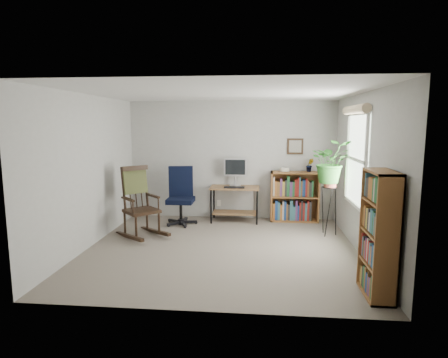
# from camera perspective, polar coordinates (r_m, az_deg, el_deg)

# --- Properties ---
(floor) EXTENTS (4.20, 4.00, 0.00)m
(floor) POSITION_cam_1_polar(r_m,az_deg,el_deg) (5.99, -0.37, -10.56)
(floor) COLOR slate
(floor) RESTS_ON ground
(ceiling) EXTENTS (4.20, 4.00, 0.00)m
(ceiling) POSITION_cam_1_polar(r_m,az_deg,el_deg) (5.68, -0.39, 12.99)
(ceiling) COLOR silver
(ceiling) RESTS_ON ground
(wall_back) EXTENTS (4.20, 0.00, 2.40)m
(wall_back) POSITION_cam_1_polar(r_m,az_deg,el_deg) (7.69, 1.13, 2.85)
(wall_back) COLOR #B1B0AC
(wall_back) RESTS_ON ground
(wall_front) EXTENTS (4.20, 0.00, 2.40)m
(wall_front) POSITION_cam_1_polar(r_m,az_deg,el_deg) (3.75, -3.49, -3.10)
(wall_front) COLOR #B1B0AC
(wall_front) RESTS_ON ground
(wall_left) EXTENTS (0.00, 4.00, 2.40)m
(wall_left) POSITION_cam_1_polar(r_m,az_deg,el_deg) (6.28, -19.82, 1.09)
(wall_left) COLOR #B1B0AC
(wall_left) RESTS_ON ground
(wall_right) EXTENTS (0.00, 4.00, 2.40)m
(wall_right) POSITION_cam_1_polar(r_m,az_deg,el_deg) (5.88, 20.42, 0.59)
(wall_right) COLOR #B1B0AC
(wall_right) RESTS_ON ground
(window) EXTENTS (0.12, 1.20, 1.50)m
(window) POSITION_cam_1_polar(r_m,az_deg,el_deg) (6.14, 19.45, 2.83)
(window) COLOR white
(window) RESTS_ON wall_right
(desk) EXTENTS (0.97, 0.54, 0.70)m
(desk) POSITION_cam_1_polar(r_m,az_deg,el_deg) (7.52, 1.64, -3.84)
(desk) COLOR brown
(desk) RESTS_ON floor
(monitor) EXTENTS (0.46, 0.16, 0.56)m
(monitor) POSITION_cam_1_polar(r_m,az_deg,el_deg) (7.55, 1.73, 1.07)
(monitor) COLOR #BCBCC1
(monitor) RESTS_ON desk
(keyboard) EXTENTS (0.40, 0.15, 0.02)m
(keyboard) POSITION_cam_1_polar(r_m,az_deg,el_deg) (7.33, 1.59, -1.26)
(keyboard) COLOR black
(keyboard) RESTS_ON desk
(office_chair) EXTENTS (0.71, 0.71, 1.14)m
(office_chair) POSITION_cam_1_polar(r_m,az_deg,el_deg) (7.29, -6.63, -2.54)
(office_chair) COLOR black
(office_chair) RESTS_ON floor
(rocking_chair) EXTENTS (1.21, 1.22, 1.24)m
(rocking_chair) POSITION_cam_1_polar(r_m,az_deg,el_deg) (6.62, -12.48, -3.34)
(rocking_chair) COLOR black
(rocking_chair) RESTS_ON floor
(low_bookshelf) EXTENTS (0.95, 0.32, 1.00)m
(low_bookshelf) POSITION_cam_1_polar(r_m,az_deg,el_deg) (7.62, 10.69, -2.65)
(low_bookshelf) COLOR brown
(low_bookshelf) RESTS_ON floor
(tall_bookshelf) EXTENTS (0.27, 0.63, 1.44)m
(tall_bookshelf) POSITION_cam_1_polar(r_m,az_deg,el_deg) (4.58, 22.52, -7.79)
(tall_bookshelf) COLOR brown
(tall_bookshelf) RESTS_ON floor
(plant_stand) EXTENTS (0.33, 0.33, 1.00)m
(plant_stand) POSITION_cam_1_polar(r_m,az_deg,el_deg) (6.82, 15.71, -4.14)
(plant_stand) COLOR black
(plant_stand) RESTS_ON floor
(spider_plant) EXTENTS (1.69, 1.88, 1.46)m
(spider_plant) POSITION_cam_1_polar(r_m,az_deg,el_deg) (6.67, 16.11, 5.64)
(spider_plant) COLOR #2C6E26
(spider_plant) RESTS_ON plant_stand
(potted_plant_small) EXTENTS (0.13, 0.24, 0.11)m
(potted_plant_small) POSITION_cam_1_polar(r_m,az_deg,el_deg) (7.58, 12.91, 1.48)
(potted_plant_small) COLOR #2C6E26
(potted_plant_small) RESTS_ON low_bookshelf
(framed_picture) EXTENTS (0.32, 0.04, 0.32)m
(framed_picture) POSITION_cam_1_polar(r_m,az_deg,el_deg) (7.65, 10.80, 4.91)
(framed_picture) COLOR black
(framed_picture) RESTS_ON wall_back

